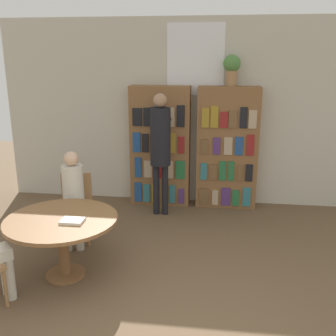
{
  "coord_description": "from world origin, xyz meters",
  "views": [
    {
      "loc": [
        0.38,
        -2.62,
        2.4
      ],
      "look_at": [
        -0.22,
        2.07,
        1.05
      ],
      "focal_mm": 42.0,
      "sensor_mm": 36.0,
      "label": 1
    }
  ],
  "objects": [
    {
      "name": "librarian_standing",
      "position": [
        -0.47,
        3.1,
        1.16
      ],
      "size": [
        0.31,
        0.58,
        1.88
      ],
      "color": "black",
      "rests_on": "ground_plane"
    },
    {
      "name": "bookshelf_right",
      "position": [
        0.54,
        3.6,
        0.97
      ],
      "size": [
        0.97,
        0.34,
        1.95
      ],
      "color": "brown",
      "rests_on": "ground_plane"
    },
    {
      "name": "reading_table",
      "position": [
        -1.28,
        1.16,
        0.59
      ],
      "size": [
        1.23,
        1.23,
        0.7
      ],
      "color": "brown",
      "rests_on": "ground_plane"
    },
    {
      "name": "flower_vase",
      "position": [
        0.56,
        3.61,
        2.23
      ],
      "size": [
        0.26,
        0.26,
        0.47
      ],
      "color": "#997047",
      "rests_on": "bookshelf_right"
    },
    {
      "name": "seated_reader_left",
      "position": [
        -1.42,
        1.91,
        0.72
      ],
      "size": [
        0.33,
        0.4,
        1.25
      ],
      "rotation": [
        0.0,
        0.0,
        -2.95
      ],
      "color": "beige",
      "rests_on": "ground_plane"
    },
    {
      "name": "chair_left_side",
      "position": [
        -1.46,
        2.09,
        0.5
      ],
      "size": [
        0.47,
        0.47,
        0.9
      ],
      "rotation": [
        0.0,
        0.0,
        -2.95
      ],
      "color": "olive",
      "rests_on": "ground_plane"
    },
    {
      "name": "bookshelf_left",
      "position": [
        -0.54,
        3.6,
        0.97
      ],
      "size": [
        0.97,
        0.34,
        1.95
      ],
      "color": "brown",
      "rests_on": "ground_plane"
    },
    {
      "name": "wall_back",
      "position": [
        0.0,
        3.8,
        1.51
      ],
      "size": [
        6.4,
        0.07,
        3.0
      ],
      "color": "beige",
      "rests_on": "ground_plane"
    },
    {
      "name": "open_book_on_table",
      "position": [
        -1.12,
        1.07,
        0.72
      ],
      "size": [
        0.24,
        0.18,
        0.03
      ],
      "color": "silver",
      "rests_on": "reading_table"
    }
  ]
}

